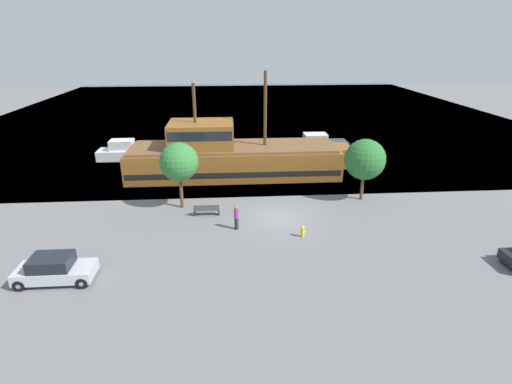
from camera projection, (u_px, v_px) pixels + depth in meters
ground_plane at (279, 217)px, 28.32m from camera, size 160.00×160.00×0.00m
water_surface at (247, 110)px, 69.16m from camera, size 80.00×80.00×0.00m
pirate_ship at (230, 156)px, 36.38m from camera, size 20.28×5.53×9.27m
moored_boat_dockside at (126, 152)px, 41.45m from camera, size 5.87×2.13×2.03m
moored_boat_outer at (318, 143)px, 45.74m from camera, size 6.41×2.50×1.62m
parked_car_curb_front at (54, 269)px, 20.76m from camera, size 3.93×1.78×1.46m
fire_hydrant at (303, 231)px, 25.46m from camera, size 0.42×0.25×0.76m
bench_promenade_east at (207, 210)px, 28.48m from camera, size 1.83×0.45×0.85m
pedestrian_walking_near at (236, 218)px, 26.33m from camera, size 0.32×0.32×1.65m
tree_row_east at (179, 162)px, 28.72m from camera, size 2.81×2.81×4.97m
tree_row_mideast at (365, 160)px, 30.30m from camera, size 3.12×3.12×4.82m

